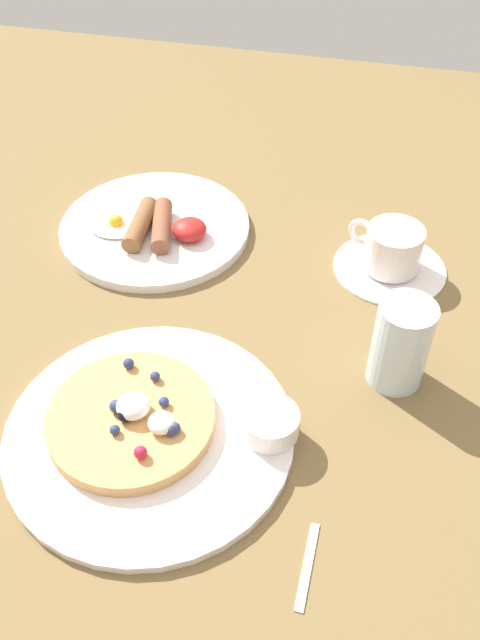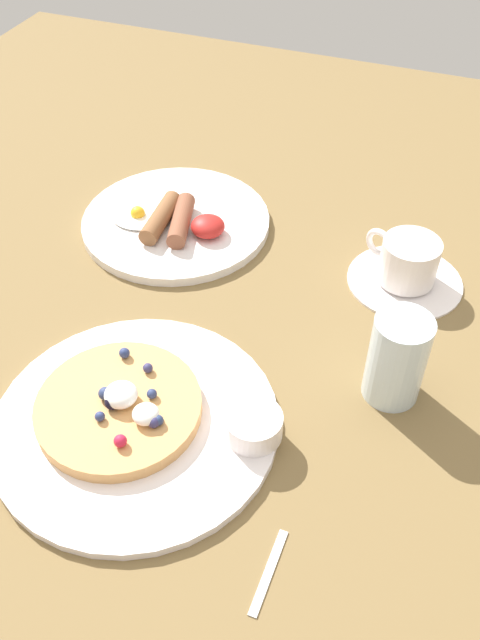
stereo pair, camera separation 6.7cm
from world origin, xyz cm
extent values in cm
cube|color=brown|center=(0.00, 0.00, -1.50)|extent=(152.58, 158.48, 3.00)
cylinder|color=white|center=(-3.99, -15.13, 0.51)|extent=(29.29, 29.29, 1.03)
cylinder|color=tan|center=(-5.97, -14.88, 1.81)|extent=(17.03, 17.03, 1.56)
sphere|color=black|center=(-6.29, -15.12, 3.42)|extent=(1.66, 1.66, 1.66)
sphere|color=navy|center=(-6.54, -17.39, 3.10)|extent=(1.01, 1.01, 1.01)
sphere|color=navy|center=(-7.39, -14.75, 3.28)|extent=(1.37, 1.37, 1.37)
sphere|color=navy|center=(-0.94, -15.82, 3.15)|extent=(1.11, 1.11, 1.11)
sphere|color=black|center=(-6.11, -15.56, 3.37)|extent=(1.56, 1.56, 1.56)
sphere|color=navy|center=(-8.21, -9.00, 3.18)|extent=(1.17, 1.17, 1.17)
sphere|color=red|center=(-3.21, -19.35, 3.23)|extent=(1.28, 1.28, 1.28)
sphere|color=navy|center=(-1.24, -16.20, 3.19)|extent=(1.19, 1.19, 1.19)
sphere|color=navy|center=(-2.99, -13.01, 3.12)|extent=(1.06, 1.06, 1.06)
sphere|color=navy|center=(-4.94, -10.01, 3.12)|extent=(1.06, 1.06, 1.06)
ellipsoid|color=white|center=(-5.63, -14.55, 3.61)|extent=(3.40, 3.40, 2.04)
ellipsoid|color=white|center=(-2.31, -15.72, 3.40)|extent=(2.70, 2.70, 1.62)
cylinder|color=white|center=(7.84, -12.58, 2.42)|extent=(5.80, 5.80, 2.78)
cylinder|color=brown|center=(7.84, -12.58, 2.97)|extent=(4.76, 4.76, 0.33)
cylinder|color=white|center=(-14.49, 17.60, 0.63)|extent=(25.82, 25.82, 1.26)
cylinder|color=brown|center=(-12.78, 15.82, 2.51)|extent=(4.98, 9.90, 2.50)
cylinder|color=brown|center=(-15.63, 15.42, 2.51)|extent=(3.17, 9.74, 2.50)
ellipsoid|color=white|center=(-19.32, 15.78, 1.56)|extent=(7.44, 6.33, 0.60)
sphere|color=yellow|center=(-19.32, 15.78, 2.06)|extent=(2.00, 2.00, 2.00)
ellipsoid|color=red|center=(-8.94, 15.88, 2.51)|extent=(4.54, 4.54, 2.50)
cylinder|color=white|center=(17.49, 16.93, 0.32)|extent=(14.44, 14.44, 0.64)
cylinder|color=white|center=(17.49, 16.93, 3.45)|extent=(7.17, 7.17, 5.63)
torus|color=white|center=(13.32, 18.84, 3.73)|extent=(3.92, 2.38, 3.95)
cylinder|color=brown|center=(17.49, 16.93, 5.25)|extent=(6.09, 6.09, 0.45)
cube|color=silver|center=(13.82, -25.12, 0.15)|extent=(0.91, 8.24, 0.30)
cylinder|color=silver|center=(19.37, -1.40, 5.21)|extent=(6.05, 6.05, 10.41)
camera|label=1|loc=(14.46, -52.79, 56.56)|focal=38.07mm
camera|label=2|loc=(20.88, -50.81, 56.56)|focal=38.07mm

